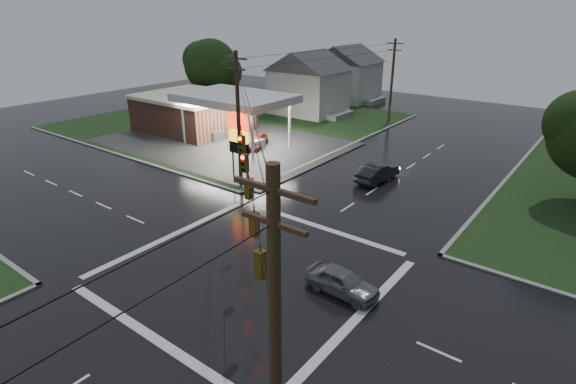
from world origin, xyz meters
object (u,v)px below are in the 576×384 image
Objects in this scene: gas_station at (199,111)px; house_near at (309,82)px; car_north at (377,172)px; tree_nw_behind at (212,66)px; car_crossing at (342,282)px; utility_pole_nw at (238,119)px; utility_pole_se at (276,361)px; utility_pole_n at (392,80)px; car_pump at (256,142)px; pylon_sign at (239,135)px; house_far at (346,72)px.

gas_station is 2.37× the size of house_near.
tree_nw_behind is at bearing -15.03° from car_north.
car_crossing is at bearing 116.47° from car_north.
house_near is at bearing 113.37° from utility_pole_nw.
utility_pole_se is 29.27m from car_north.
gas_station reaches higher than car_north.
utility_pole_se is 51.16m from utility_pole_n.
utility_pole_se is 38.12m from car_pump.
gas_station is 25.04m from car_north.
car_north is at bearing -5.17° from gas_station.
car_north is at bearing 42.42° from utility_pole_nw.
utility_pole_se is 2.43× the size of car_pump.
house_near is 18.54m from car_pump.
house_near is at bearing -36.88° from car_north.
car_pump is at bearing 131.94° from utility_pole_se.
pylon_sign is 0.54× the size of house_near.
car_crossing is 27.31m from car_pump.
car_north reaches higher than car_pump.
car_north is at bearing 110.92° from utility_pole_se.
pylon_sign is at bearing -39.87° from tree_nw_behind.
tree_nw_behind is 22.08m from car_pump.
utility_pole_nw is at bearing -45.00° from pylon_sign.
tree_nw_behind is (-43.34, 39.49, 0.46)m from utility_pole_se.
car_crossing is (15.83, -9.26, -3.32)m from pylon_sign.
pylon_sign reaches higher than car_pump.
pylon_sign is 0.55× the size of utility_pole_se.
house_near is at bearing 83.66° from car_pump.
utility_pole_n is at bearing 48.53° from gas_station.
car_pump is (-5.25, 8.10, -3.35)m from pylon_sign.
house_far is 54.26m from car_crossing.
tree_nw_behind is (-23.34, 19.49, 2.17)m from pylon_sign.
car_pump is at bearing 1.34° from car_north.
gas_station is 2.62× the size of tree_nw_behind.
gas_station reaches higher than car_pump.
utility_pole_se is 2.72× the size of car_crossing.
gas_station is at bearing -97.50° from house_far.
gas_station is at bearing 150.74° from car_pump.
gas_station is 19.38m from utility_pole_nw.
utility_pole_n is (0.00, 28.50, -0.25)m from utility_pole_nw.
house_near is at bearing 39.19° from car_crossing.
utility_pole_n is at bearing 111.80° from utility_pole_se.
car_north is 17.33m from car_crossing.
utility_pole_se reaches higher than pylon_sign.
house_near and house_far have the same top height.
utility_pole_nw and utility_pole_se have the same top height.
tree_nw_behind reaches higher than pylon_sign.
house_near is 1.10× the size of tree_nw_behind.
house_near is 1.00× the size of house_far.
house_near is 14.33m from tree_nw_behind.
house_far is at bearing 78.94° from car_pump.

